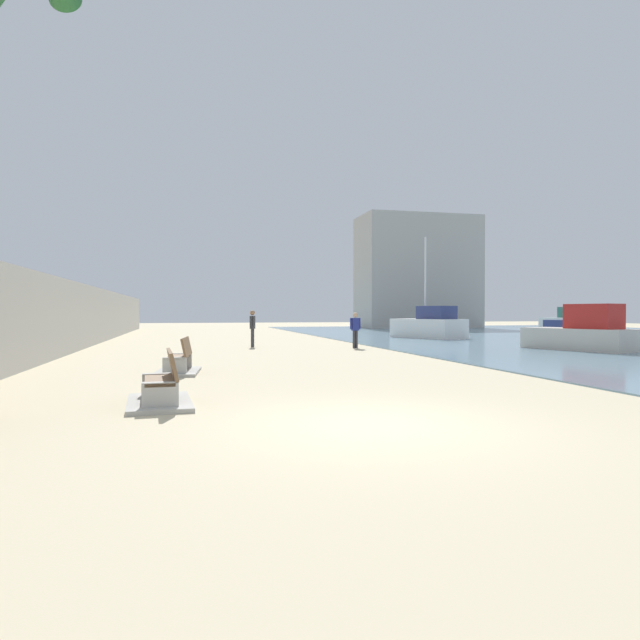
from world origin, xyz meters
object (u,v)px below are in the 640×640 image
boat_far_left (581,324)px  person_walking (355,328)px  person_standing (253,325)px  boat_outer (582,333)px  bench_far (179,365)px  boat_nearest (566,320)px  bench_near (161,392)px  boat_far_right (429,325)px

boat_far_left → person_walking: bearing=-154.7°
person_standing → boat_outer: 14.68m
bench_far → boat_outer: 17.39m
boat_nearest → boat_outer: bearing=-126.4°
person_standing → boat_outer: boat_outer is taller
bench_near → boat_far_right: 26.55m
person_walking → boat_outer: boat_outer is taller
bench_near → boat_outer: (16.94, 10.11, 0.52)m
person_walking → boat_far_left: size_ratio=0.34×
person_walking → boat_far_left: bearing=25.3°
person_walking → boat_far_right: size_ratio=0.26×
person_standing → boat_outer: bearing=-24.1°
boat_nearest → bench_far: bearing=-138.5°
person_walking → bench_far: bearing=-131.2°
person_walking → boat_outer: 9.77m
boat_nearest → boat_far_left: size_ratio=1.13×
boat_far_right → boat_far_left: boat_far_right is taller
bench_far → boat_far_left: boat_far_left is taller
bench_near → boat_outer: bearing=30.8°
bench_far → boat_nearest: 50.21m
person_walking → boat_far_right: bearing=46.7°
bench_near → person_standing: size_ratio=1.24×
bench_near → bench_far: bearing=87.1°
person_walking → boat_outer: (8.91, -4.00, -0.20)m
boat_far_left → bench_far: bearing=-146.4°
person_walking → person_standing: 4.91m
bench_near → bench_far: (0.26, 5.23, 0.00)m
bench_near → boat_far_left: 35.97m
boat_far_right → boat_nearest: 28.16m
boat_far_right → boat_nearest: (22.64, 16.75, -0.00)m
bench_near → bench_far: size_ratio=0.98×
boat_nearest → boat_outer: size_ratio=1.10×
boat_far_right → person_walking: bearing=-133.3°
person_walking → boat_far_left: 21.45m
boat_nearest → boat_far_left: (-10.44, -15.21, -0.03)m
bench_near → boat_far_left: size_ratio=0.45×
bench_far → person_standing: size_ratio=1.26×
boat_far_left → boat_nearest: bearing=55.5°
person_standing → boat_far_right: boat_far_right is taller
person_walking → boat_far_left: boat_far_left is taller
boat_nearest → bench_near: bearing=-134.5°
person_standing → boat_far_left: boat_far_left is taller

